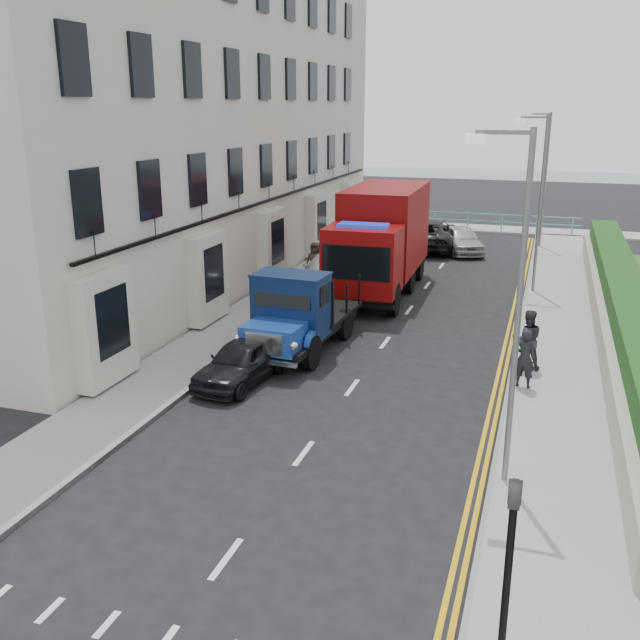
{
  "coord_description": "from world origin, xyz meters",
  "views": [
    {
      "loc": [
        4.7,
        -15.37,
        7.38
      ],
      "look_at": [
        -1.36,
        3.37,
        1.4
      ],
      "focal_mm": 40.0,
      "sensor_mm": 36.0,
      "label": 1
    }
  ],
  "objects_px": {
    "bedford_lorry": "(294,318)",
    "parked_car_front": "(242,361)",
    "lamp_near": "(513,293)",
    "lamp_mid": "(538,194)",
    "pedestrian_east_near": "(525,358)",
    "lamp_far": "(543,172)",
    "red_lorry": "(381,238)"
  },
  "relations": [
    {
      "from": "parked_car_front",
      "to": "pedestrian_east_near",
      "type": "distance_m",
      "value": 7.61
    },
    {
      "from": "parked_car_front",
      "to": "lamp_mid",
      "type": "bearing_deg",
      "value": 67.34
    },
    {
      "from": "lamp_mid",
      "to": "parked_car_front",
      "type": "relative_size",
      "value": 1.95
    },
    {
      "from": "lamp_far",
      "to": "parked_car_front",
      "type": "height_order",
      "value": "lamp_far"
    },
    {
      "from": "lamp_mid",
      "to": "pedestrian_east_near",
      "type": "bearing_deg",
      "value": -88.82
    },
    {
      "from": "lamp_near",
      "to": "parked_car_front",
      "type": "height_order",
      "value": "lamp_near"
    },
    {
      "from": "lamp_near",
      "to": "red_lorry",
      "type": "relative_size",
      "value": 0.87
    },
    {
      "from": "red_lorry",
      "to": "parked_car_front",
      "type": "relative_size",
      "value": 2.25
    },
    {
      "from": "parked_car_front",
      "to": "pedestrian_east_near",
      "type": "bearing_deg",
      "value": 20.19
    },
    {
      "from": "bedford_lorry",
      "to": "parked_car_front",
      "type": "xyz_separation_m",
      "value": [
        -0.61,
        -2.48,
        -0.57
      ]
    },
    {
      "from": "bedford_lorry",
      "to": "red_lorry",
      "type": "xyz_separation_m",
      "value": [
        0.72,
        8.3,
        1.05
      ]
    },
    {
      "from": "pedestrian_east_near",
      "to": "lamp_near",
      "type": "bearing_deg",
      "value": 96.08
    },
    {
      "from": "lamp_near",
      "to": "parked_car_front",
      "type": "distance_m",
      "value": 8.67
    },
    {
      "from": "lamp_near",
      "to": "bedford_lorry",
      "type": "relative_size",
      "value": 1.26
    },
    {
      "from": "lamp_mid",
      "to": "parked_car_front",
      "type": "distance_m",
      "value": 14.83
    },
    {
      "from": "lamp_near",
      "to": "lamp_mid",
      "type": "height_order",
      "value": "same"
    },
    {
      "from": "lamp_far",
      "to": "pedestrian_east_near",
      "type": "xyz_separation_m",
      "value": [
        0.22,
        -20.81,
        -3.07
      ]
    },
    {
      "from": "lamp_far",
      "to": "red_lorry",
      "type": "distance_m",
      "value": 13.23
    },
    {
      "from": "bedford_lorry",
      "to": "lamp_mid",
      "type": "bearing_deg",
      "value": 59.96
    },
    {
      "from": "lamp_near",
      "to": "lamp_mid",
      "type": "bearing_deg",
      "value": 90.0
    },
    {
      "from": "lamp_near",
      "to": "lamp_mid",
      "type": "relative_size",
      "value": 1.0
    },
    {
      "from": "lamp_near",
      "to": "lamp_far",
      "type": "distance_m",
      "value": 26.0
    },
    {
      "from": "lamp_near",
      "to": "red_lorry",
      "type": "bearing_deg",
      "value": 112.29
    },
    {
      "from": "lamp_near",
      "to": "red_lorry",
      "type": "height_order",
      "value": "lamp_near"
    },
    {
      "from": "lamp_mid",
      "to": "bedford_lorry",
      "type": "bearing_deg",
      "value": -123.21
    },
    {
      "from": "red_lorry",
      "to": "lamp_far",
      "type": "bearing_deg",
      "value": 62.0
    },
    {
      "from": "bedford_lorry",
      "to": "lamp_near",
      "type": "bearing_deg",
      "value": -39.07
    },
    {
      "from": "lamp_mid",
      "to": "lamp_far",
      "type": "relative_size",
      "value": 1.0
    },
    {
      "from": "lamp_far",
      "to": "parked_car_front",
      "type": "xyz_separation_m",
      "value": [
        -7.18,
        -22.52,
        -3.39
      ]
    },
    {
      "from": "lamp_mid",
      "to": "red_lorry",
      "type": "xyz_separation_m",
      "value": [
        -5.85,
        -1.73,
        -1.77
      ]
    },
    {
      "from": "lamp_far",
      "to": "lamp_near",
      "type": "bearing_deg",
      "value": -90.0
    },
    {
      "from": "bedford_lorry",
      "to": "parked_car_front",
      "type": "relative_size",
      "value": 1.55
    }
  ]
}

